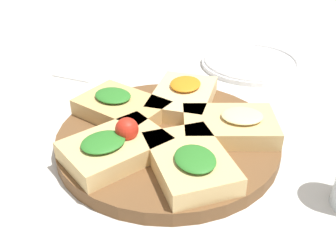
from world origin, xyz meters
name	(u,v)px	position (x,y,z in m)	size (l,w,h in m)	color
ground_plane	(168,145)	(0.00, 0.00, 0.00)	(3.00, 3.00, 0.00)	silver
serving_board	(168,139)	(0.00, 0.00, 0.01)	(0.35, 0.35, 0.02)	brown
focaccia_slice_0	(121,107)	(0.01, -0.10, 0.04)	(0.11, 0.15, 0.04)	tan
focaccia_slice_1	(115,146)	(0.09, -0.01, 0.04)	(0.16, 0.12, 0.05)	#DBB775
focaccia_slice_2	(190,162)	(0.05, 0.09, 0.04)	(0.15, 0.17, 0.04)	#DBB775
focaccia_slice_3	(231,125)	(-0.07, 0.07, 0.04)	(0.17, 0.17, 0.04)	#DBB775
focaccia_slice_4	(183,97)	(-0.09, -0.04, 0.04)	(0.17, 0.15, 0.04)	#E5C689
plate_left	(251,62)	(-0.36, -0.08, 0.01)	(0.22, 0.22, 0.02)	white
napkin_stack	(84,68)	(-0.08, -0.33, 0.00)	(0.11, 0.09, 0.01)	white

